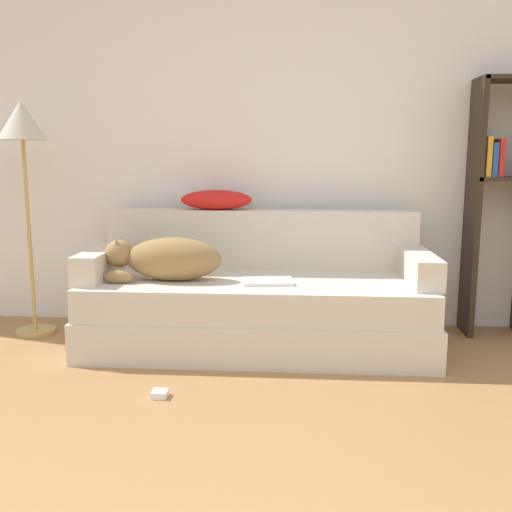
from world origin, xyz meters
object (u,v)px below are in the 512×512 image
at_px(bookshelf, 500,195).
at_px(couch, 257,313).
at_px(floor_lamp, 23,139).
at_px(power_adapter, 160,394).
at_px(laptop, 268,281).
at_px(throw_pillow, 216,200).
at_px(dog, 166,259).

bearing_deg(bookshelf, couch, -165.75).
height_order(floor_lamp, power_adapter, floor_lamp).
height_order(couch, floor_lamp, floor_lamp).
xyz_separation_m(laptop, bookshelf, (1.42, 0.50, 0.47)).
height_order(couch, power_adapter, couch).
xyz_separation_m(couch, throw_pillow, (-0.29, 0.35, 0.65)).
xyz_separation_m(throw_pillow, bookshelf, (1.78, 0.03, 0.04)).
distance_m(dog, floor_lamp, 1.19).
height_order(laptop, bookshelf, bookshelf).
bearing_deg(laptop, power_adapter, -133.48).
bearing_deg(laptop, dog, 169.95).
height_order(laptop, throw_pillow, throw_pillow).
distance_m(laptop, power_adapter, 0.91).
height_order(dog, bookshelf, bookshelf).
height_order(laptop, floor_lamp, floor_lamp).
relative_size(bookshelf, power_adapter, 21.66).
distance_m(dog, bookshelf, 2.10).
bearing_deg(couch, throw_pillow, 129.75).
height_order(throw_pillow, floor_lamp, floor_lamp).
relative_size(throw_pillow, bookshelf, 0.29).
distance_m(dog, laptop, 0.60).
height_order(dog, floor_lamp, floor_lamp).
relative_size(throw_pillow, power_adapter, 6.20).
xyz_separation_m(couch, laptop, (0.07, -0.12, 0.22)).
bearing_deg(couch, dog, -169.81).
relative_size(laptop, floor_lamp, 0.21).
xyz_separation_m(dog, bookshelf, (2.02, 0.47, 0.35)).
bearing_deg(power_adapter, couch, 62.26).
bearing_deg(bookshelf, power_adapter, -148.74).
bearing_deg(floor_lamp, laptop, -10.61).
relative_size(couch, power_adapter, 27.31).
relative_size(dog, laptop, 2.22).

